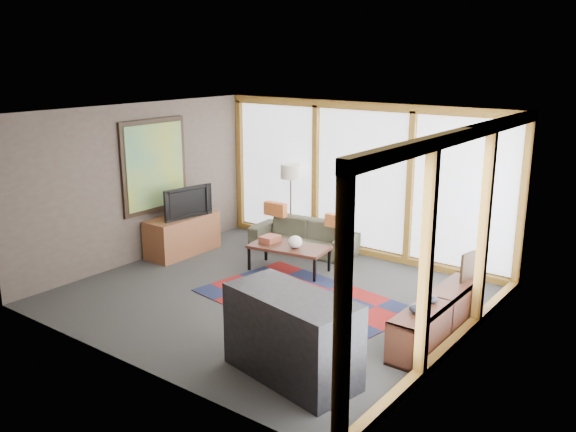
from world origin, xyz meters
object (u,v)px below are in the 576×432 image
Objects in this scene: coffee_table at (289,258)px; television at (185,202)px; bar_counter at (292,336)px; sofa at (303,236)px; floor_lamp at (291,204)px; tv_console at (183,235)px; bookshelf at (438,317)px.

coffee_table is 2.08m from television.
television reaches higher than bar_counter.
coffee_table is at bearing -74.19° from sofa.
floor_lamp reaches higher than tv_console.
sofa reaches higher than coffee_table.
tv_console is (-1.60, -1.36, 0.06)m from sofa.
bar_counter reaches higher than sofa.
television is (-1.91, -0.39, 0.72)m from coffee_table.
bar_counter is at bearing -53.17° from floor_lamp.
tv_console reaches higher than coffee_table.
bookshelf is at bearing -85.40° from television.
floor_lamp is at bearing 55.65° from tv_console.
floor_lamp is at bearing 143.58° from sofa.
bar_counter reaches higher than tv_console.
television is at bearing -145.15° from sofa.
bookshelf is (3.26, -1.74, -0.02)m from sofa.
bookshelf is at bearing -28.31° from floor_lamp.
television is at bearing -122.36° from floor_lamp.
sofa is 0.72m from floor_lamp.
coffee_table is at bearing 11.38° from tv_console.
tv_console is 0.89× the size of bar_counter.
floor_lamp is 4.81m from bar_counter.
coffee_table is 2.97m from bookshelf.
tv_console is (-2.00, -0.40, 0.12)m from coffee_table.
bar_counter is (3.90, -2.22, -0.46)m from television.
sofa is 1.04m from coffee_table.
television reaches higher than tv_console.
bookshelf is 1.37× the size of bar_counter.
television reaches higher than coffee_table.
floor_lamp is 1.60m from coffee_table.
sofa is at bearing 134.72° from bar_counter.
floor_lamp is 1.55× the size of television.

